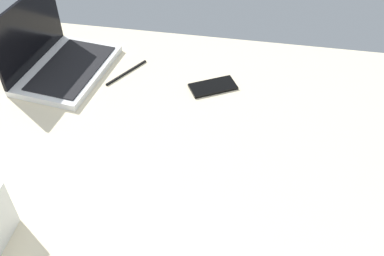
% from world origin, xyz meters
% --- Properties ---
extents(laptop, '(0.36, 0.27, 0.23)m').
position_xyz_m(laptop, '(0.61, 0.44, 0.22)').
color(laptop, silver).
rests_on(laptop, bed_mattress).
extents(cell_phone, '(0.13, 0.16, 0.01)m').
position_xyz_m(cell_phone, '(0.61, -0.06, 0.18)').
color(cell_phone, black).
rests_on(cell_phone, bed_mattress).
extents(charger_cable, '(0.15, 0.09, 0.01)m').
position_xyz_m(charger_cable, '(0.64, 0.22, 0.18)').
color(charger_cable, black).
rests_on(charger_cable, bed_mattress).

